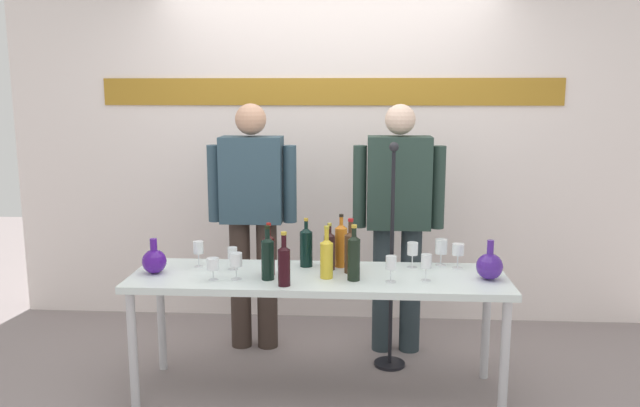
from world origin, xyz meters
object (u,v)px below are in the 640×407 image
wine_glass_left_1 (213,264)px  wine_glass_right_1 (413,249)px  presenter_left (252,211)px  wine_bottle_6 (354,256)px  decanter_blue_right (490,266)px  microphone_stand (391,294)px  wine_bottle_2 (327,257)px  presenter_right (398,213)px  wine_bottle_1 (306,246)px  wine_glass_left_3 (236,260)px  wine_glass_right_2 (391,263)px  wine_bottle_7 (350,250)px  wine_bottle_4 (269,253)px  wine_glass_right_4 (441,247)px  wine_glass_right_3 (426,262)px  wine_glass_right_0 (458,250)px  wine_bottle_0 (330,250)px  wine_bottle_3 (268,256)px  wine_glass_left_2 (232,254)px  display_table (318,285)px  decanter_blue_left (154,261)px  wine_bottle_5 (341,244)px  wine_glass_left_0 (198,248)px  wine_bottle_8 (284,263)px

wine_glass_left_1 → wine_glass_right_1: bearing=16.1°
presenter_left → wine_bottle_6: (0.69, -0.75, -0.10)m
decanter_blue_right → microphone_stand: 0.75m
wine_bottle_2 → wine_bottle_6: wine_bottle_6 is taller
presenter_right → wine_bottle_1: size_ratio=5.69×
wine_glass_left_3 → microphone_stand: microphone_stand is taller
wine_bottle_6 → wine_glass_right_2: wine_bottle_6 is taller
wine_bottle_7 → microphone_stand: size_ratio=0.22×
wine_bottle_4 → wine_bottle_6: (0.49, -0.08, 0.01)m
decanter_blue_right → wine_glass_right_2: size_ratio=1.52×
presenter_right → wine_glass_right_4: 0.49m
presenter_right → wine_bottle_2: bearing=-121.4°
wine_glass_right_2 → wine_glass_right_4: size_ratio=0.91×
presenter_right → wine_glass_right_3: size_ratio=11.08×
wine_glass_right_4 → microphone_stand: 0.48m
wine_bottle_6 → wine_glass_right_0: (0.62, 0.28, -0.03)m
decanter_blue_right → wine_bottle_4: bearing=179.4°
wine_bottle_0 → wine_bottle_7: 0.14m
wine_bottle_3 → wine_bottle_6: size_ratio=0.97×
wine_glass_left_1 → wine_glass_left_3: size_ratio=0.83×
wine_glass_left_2 → wine_glass_right_3: 1.13m
display_table → wine_glass_right_3: wine_glass_right_3 is taller
wine_bottle_2 → wine_bottle_4: bearing=172.5°
wine_bottle_1 → wine_glass_right_1: size_ratio=1.92×
decanter_blue_left → wine_bottle_3: wine_bottle_3 is taller
wine_glass_left_2 → wine_glass_right_0: wine_glass_right_0 is taller
wine_bottle_5 → wine_glass_left_1: bearing=-155.6°
wine_bottle_7 → wine_glass_right_1: 0.39m
wine_bottle_3 → wine_bottle_2: bearing=8.5°
wine_glass_left_1 → wine_glass_right_0: wine_glass_right_0 is taller
decanter_blue_right → wine_glass_left_0: decanter_blue_right is taller
wine_bottle_5 → wine_glass_right_1: size_ratio=2.08×
presenter_left → microphone_stand: bearing=-15.7°
microphone_stand → display_table: bearing=-137.6°
presenter_right → wine_glass_right_2: 0.79m
display_table → wine_glass_right_0: bearing=13.0°
microphone_stand → presenter_right: bearing=78.9°
wine_bottle_6 → wine_glass_left_2: 0.74m
wine_bottle_7 → wine_glass_left_3: 0.66m
wine_bottle_0 → wine_bottle_3: 0.40m
wine_bottle_4 → wine_glass_right_1: (0.83, 0.20, -0.02)m
microphone_stand → wine_glass_left_1: bearing=-152.1°
wine_glass_left_1 → wine_glass_left_2: (0.07, 0.21, 0.01)m
presenter_right → wine_glass_right_2: presenter_right is taller
wine_glass_right_4 → presenter_left: bearing=161.1°
wine_bottle_8 → wine_glass_right_3: 0.79m
decanter_blue_left → wine_bottle_3: (0.67, -0.08, 0.06)m
wine_bottle_3 → microphone_stand: 0.95m
wine_bottle_5 → wine_glass_left_3: bearing=-152.5°
wine_bottle_0 → wine_bottle_4: wine_bottle_4 is taller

